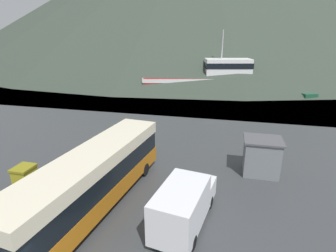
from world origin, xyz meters
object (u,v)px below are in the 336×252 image
object	(u,v)px
tour_bus	(94,177)
delivery_van	(184,204)
fishing_boat	(216,79)
dock_kiosk	(261,156)
storage_bin	(25,177)
small_boat	(297,92)

from	to	relation	value
tour_bus	delivery_van	world-z (taller)	tour_bus
fishing_boat	dock_kiosk	bearing A→B (deg)	176.11
tour_bus	delivery_van	xyz separation A→B (m)	(5.18, -0.41, -0.62)
dock_kiosk	delivery_van	bearing A→B (deg)	-123.46
delivery_van	storage_bin	distance (m)	10.73
fishing_boat	dock_kiosk	size ratio (longest dim) A/B	9.49
storage_bin	tour_bus	bearing A→B (deg)	-8.87
tour_bus	dock_kiosk	distance (m)	11.43
tour_bus	dock_kiosk	world-z (taller)	tour_bus
fishing_boat	dock_kiosk	world-z (taller)	fishing_boat
tour_bus	fishing_boat	world-z (taller)	fishing_boat
small_boat	delivery_van	bearing A→B (deg)	47.22
small_boat	storage_bin	bearing A→B (deg)	32.80
fishing_boat	small_boat	world-z (taller)	fishing_boat
delivery_van	tour_bus	bearing A→B (deg)	-175.25
fishing_boat	storage_bin	bearing A→B (deg)	150.04
tour_bus	small_boat	xyz separation A→B (m)	(18.17, 35.47, -1.52)
small_boat	fishing_boat	bearing A→B (deg)	-21.37
fishing_boat	storage_bin	xyz separation A→B (m)	(-10.21, -34.26, -1.32)
delivery_van	small_boat	distance (m)	38.16
storage_bin	dock_kiosk	distance (m)	15.97
delivery_van	storage_bin	world-z (taller)	delivery_van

